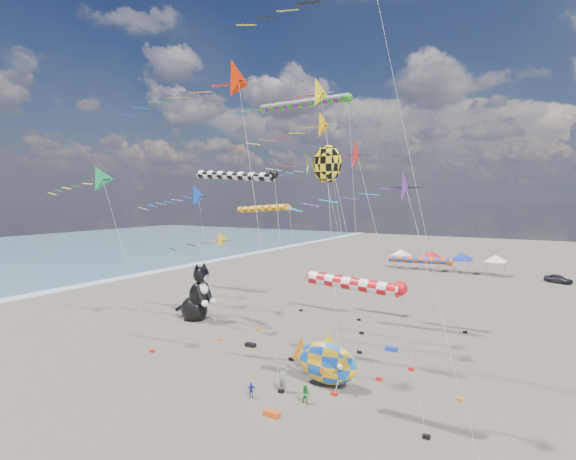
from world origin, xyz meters
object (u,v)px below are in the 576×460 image
at_px(fish_inflatable, 326,362).
at_px(person_adult, 283,379).
at_px(child_green, 305,395).
at_px(child_blue, 251,390).
at_px(parked_car, 558,279).
at_px(cat_inflatable, 197,291).

distance_m(fish_inflatable, person_adult, 3.05).
xyz_separation_m(child_green, child_blue, (-3.30, -0.91, -0.11)).
xyz_separation_m(fish_inflatable, person_adult, (-1.94, -2.23, -0.72)).
distance_m(person_adult, child_blue, 2.12).
distance_m(child_green, parked_car, 53.55).
height_order(person_adult, child_green, person_adult).
xyz_separation_m(fish_inflatable, parked_car, (13.80, 48.81, -0.95)).
xyz_separation_m(person_adult, child_green, (1.99, -0.71, -0.27)).
relative_size(cat_inflatable, fish_inflatable, 1.05).
bearing_deg(child_blue, person_adult, 11.05).
bearing_deg(child_green, parked_car, 72.73).
xyz_separation_m(fish_inflatable, child_green, (0.05, -2.95, -0.99)).
xyz_separation_m(cat_inflatable, fish_inflatable, (17.94, -7.77, -1.36)).
xyz_separation_m(person_adult, parked_car, (15.74, 51.04, -0.23)).
distance_m(fish_inflatable, child_blue, 5.16).
height_order(cat_inflatable, child_blue, cat_inflatable).
bearing_deg(fish_inflatable, cat_inflatable, 156.58).
xyz_separation_m(cat_inflatable, child_green, (17.99, -10.72, -2.35)).
xyz_separation_m(person_adult, child_blue, (-1.31, -1.62, -0.38)).
bearing_deg(parked_car, person_adult, -169.54).
bearing_deg(person_adult, parked_car, 76.80).
bearing_deg(cat_inflatable, parked_car, 57.51).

